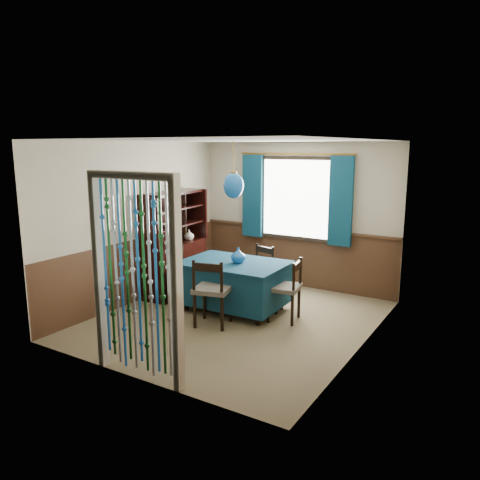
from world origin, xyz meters
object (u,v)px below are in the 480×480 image
Objects in this scene: chair_left at (184,272)px; pendant_lamp at (234,185)px; dining_table at (234,282)px; bowl_shelf at (167,225)px; chair_right at (286,288)px; vase_table at (238,256)px; chair_near at (212,290)px; chair_far at (259,271)px; sideboard at (175,258)px; vase_sideboard at (189,234)px.

chair_left is 1.10× the size of pendant_lamp.
dining_table is 7.46× the size of bowl_shelf.
pendant_lamp reaches higher than chair_right.
dining_table is 1.46m from bowl_shelf.
dining_table is 1.76× the size of chair_left.
bowl_shelf is (-1.33, -0.02, 0.35)m from vase_table.
dining_table is 1.65× the size of chair_near.
pendant_lamp is (-0.03, -0.70, 1.42)m from chair_far.
chair_near is 1.11× the size of chair_far.
chair_far is 0.80m from vase_table.
pendant_lamp is at bearing 81.88° from chair_near.
chair_far is 4.10× the size of vase_table.
sideboard reaches higher than dining_table.
chair_near is 1.17× the size of pendant_lamp.
chair_far is 0.96× the size of chair_right.
vase_sideboard is (-1.34, 1.25, 0.45)m from chair_near.
chair_right is at bearing 1.25° from vase_table.
sideboard is (-2.17, 0.21, 0.12)m from chair_right.
bowl_shelf is at bearing -81.47° from sideboard.
chair_near is 1.07× the size of chair_right.
pendant_lamp is (-0.86, -0.02, 1.40)m from chair_right.
vase_sideboard is at bearing -153.39° from chair_left.
pendant_lamp reaches higher than chair_far.
chair_left reaches higher than dining_table.
chair_near is at bearing -83.00° from pendant_lamp.
pendant_lamp is (0.00, -0.00, 1.44)m from dining_table.
vase_sideboard reaches higher than chair_left.
chair_near is at bearing -84.69° from dining_table.
sideboard is (-0.44, 0.31, 0.12)m from chair_left.
chair_far is at bearing 28.99° from bowl_shelf.
chair_left is 1.02m from vase_table.
vase_table is at bearing -14.61° from sideboard.
chair_left is at bearing -176.52° from dining_table.
bowl_shelf is at bearing 81.10° from chair_right.
pendant_lamp is 1.03m from vase_table.
chair_right is at bearing 27.48° from chair_near.
pendant_lamp is at bearing 90.64° from chair_left.
chair_right is 0.52× the size of sideboard.
chair_right is at bearing 88.63° from chair_left.
sideboard is (-1.35, -0.47, 0.14)m from chair_far.
chair_near is 4.86× the size of vase_sideboard.
chair_left is 1.01× the size of chair_right.
chair_left is at bearing -58.86° from vase_sideboard.
pendant_lamp reaches higher than vase_table.
bowl_shelf is (-1.25, -0.02, 0.76)m from dining_table.
chair_right is at bearing -14.20° from vase_sideboard.
chair_left is 4.25× the size of bowl_shelf.
bowl_shelf is (-2.11, -0.03, 0.72)m from chair_right.
chair_far is 1.05× the size of pendant_lamp.
vase_sideboard reaches higher than chair_right.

